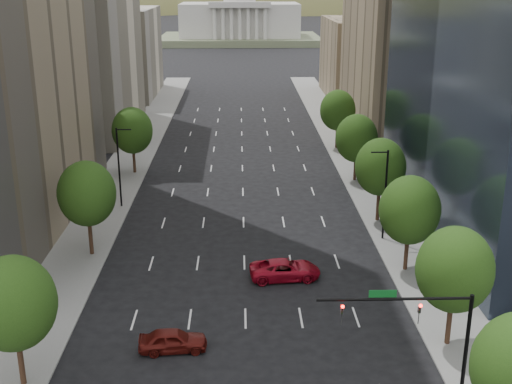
{
  "coord_description": "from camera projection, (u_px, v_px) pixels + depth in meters",
  "views": [
    {
      "loc": [
        -0.31,
        -3.18,
        24.46
      ],
      "look_at": [
        0.95,
        46.0,
        8.0
      ],
      "focal_mm": 45.58,
      "sensor_mm": 36.0,
      "label": 1
    }
  ],
  "objects": [
    {
      "name": "sidewalk_left",
      "position": [
        94.0,
        223.0,
        67.26
      ],
      "size": [
        6.0,
        200.0,
        0.15
      ],
      "primitive_type": "cube",
      "color": "slate",
      "rests_on": "ground"
    },
    {
      "name": "sidewalk_right",
      "position": [
        391.0,
        220.0,
        68.01
      ],
      "size": [
        6.0,
        200.0,
        0.15
      ],
      "primitive_type": "cube",
      "color": "slate",
      "rests_on": "ground"
    },
    {
      "name": "midrise_cream_left",
      "position": [
        82.0,
        22.0,
        102.27
      ],
      "size": [
        14.0,
        30.0,
        35.0
      ],
      "primitive_type": "cube",
      "color": "beige",
      "rests_on": "ground"
    },
    {
      "name": "filler_left",
      "position": [
        122.0,
        53.0,
        136.25
      ],
      "size": [
        14.0,
        26.0,
        18.0
      ],
      "primitive_type": "cube",
      "color": "beige",
      "rests_on": "ground"
    },
    {
      "name": "parking_tan_right",
      "position": [
        401.0,
        39.0,
        101.43
      ],
      "size": [
        14.0,
        30.0,
        30.0
      ],
      "primitive_type": "cube",
      "color": "#8C7759",
      "rests_on": "ground"
    },
    {
      "name": "filler_right",
      "position": [
        361.0,
        58.0,
        134.93
      ],
      "size": [
        14.0,
        26.0,
        16.0
      ],
      "primitive_type": "cube",
      "color": "#8C7759",
      "rests_on": "ground"
    },
    {
      "name": "tree_right_1",
      "position": [
        455.0,
        270.0,
        43.42
      ],
      "size": [
        5.2,
        5.2,
        8.75
      ],
      "color": "#382316",
      "rests_on": "ground"
    },
    {
      "name": "tree_right_2",
      "position": [
        410.0,
        210.0,
        54.85
      ],
      "size": [
        5.2,
        5.2,
        8.61
      ],
      "color": "#382316",
      "rests_on": "ground"
    },
    {
      "name": "tree_right_3",
      "position": [
        380.0,
        167.0,
        66.13
      ],
      "size": [
        5.2,
        5.2,
        8.89
      ],
      "color": "#382316",
      "rests_on": "ground"
    },
    {
      "name": "tree_right_4",
      "position": [
        357.0,
        138.0,
        79.54
      ],
      "size": [
        5.2,
        5.2,
        8.46
      ],
      "color": "#382316",
      "rests_on": "ground"
    },
    {
      "name": "tree_right_5",
      "position": [
        338.0,
        110.0,
        94.62
      ],
      "size": [
        5.2,
        5.2,
        8.75
      ],
      "color": "#382316",
      "rests_on": "ground"
    },
    {
      "name": "tree_left_0",
      "position": [
        13.0,
        303.0,
        38.95
      ],
      "size": [
        5.2,
        5.2,
        8.75
      ],
      "color": "#382316",
      "rests_on": "ground"
    },
    {
      "name": "tree_left_1",
      "position": [
        87.0,
        194.0,
        57.84
      ],
      "size": [
        5.2,
        5.2,
        8.97
      ],
      "color": "#382316",
      "rests_on": "ground"
    },
    {
      "name": "tree_left_2",
      "position": [
        132.0,
        131.0,
        82.58
      ],
      "size": [
        5.2,
        5.2,
        8.68
      ],
      "color": "#382316",
      "rests_on": "ground"
    },
    {
      "name": "streetlight_rn",
      "position": [
        385.0,
        192.0,
        61.71
      ],
      "size": [
        1.7,
        0.2,
        9.0
      ],
      "color": "black",
      "rests_on": "ground"
    },
    {
      "name": "streetlight_ln",
      "position": [
        119.0,
        165.0,
        70.54
      ],
      "size": [
        1.7,
        0.2,
        9.0
      ],
      "color": "black",
      "rests_on": "ground"
    },
    {
      "name": "traffic_signal",
      "position": [
        427.0,
        324.0,
        37.83
      ],
      "size": [
        9.12,
        0.4,
        7.38
      ],
      "color": "black",
      "rests_on": "ground"
    },
    {
      "name": "capitol",
      "position": [
        240.0,
        19.0,
        244.78
      ],
      "size": [
        60.0,
        40.0,
        35.2
      ],
      "color": "#596647",
      "rests_on": "ground"
    },
    {
      "name": "foothills",
      "position": [
        277.0,
        47.0,
        591.84
      ],
      "size": [
        720.0,
        413.0,
        263.0
      ],
      "color": "olive",
      "rests_on": "ground"
    },
    {
      "name": "car_maroon",
      "position": [
        173.0,
        340.0,
        44.31
      ],
      "size": [
        4.8,
        2.26,
        1.59
      ],
      "primitive_type": "imported",
      "rotation": [
        0.0,
        0.0,
        1.66
      ],
      "color": "#52110D",
      "rests_on": "ground"
    },
    {
      "name": "car_red_far",
      "position": [
        285.0,
        269.0,
        54.86
      ],
      "size": [
        6.22,
        3.29,
        1.66
      ],
      "primitive_type": "imported",
      "rotation": [
        0.0,
        0.0,
        1.66
      ],
      "color": "maroon",
      "rests_on": "ground"
    }
  ]
}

